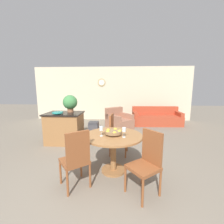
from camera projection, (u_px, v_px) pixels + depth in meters
name	position (u px, v px, depth m)	size (l,w,h in m)	color
ground_plane	(89.00, 195.00, 2.37)	(24.00, 24.00, 0.00)	gray
wall_back	(112.00, 94.00, 7.70)	(8.00, 0.09, 2.70)	beige
dining_table	(113.00, 143.00, 2.96)	(1.15, 1.15, 0.77)	#9E6B3D
dining_chair_near_left	(76.00, 157.00, 2.45)	(0.59, 0.59, 1.02)	brown
dining_chair_near_right	(147.00, 160.00, 2.36)	(0.59, 0.59, 1.02)	brown
dining_chair_far_side	(116.00, 133.00, 3.76)	(0.47, 0.47, 1.02)	brown
fruit_bowl	(113.00, 132.00, 2.92)	(0.33, 0.33, 0.11)	olive
wine_glass_left	(101.00, 129.00, 2.84)	(0.07, 0.07, 0.19)	silver
wine_glass_right	(124.00, 130.00, 2.77)	(0.07, 0.07, 0.19)	silver
kitchen_island	(65.00, 128.00, 4.57)	(1.07, 0.81, 0.92)	#9E6B3D
teal_bowl	(58.00, 113.00, 4.29)	(0.30, 0.30, 0.06)	teal
potted_plant	(70.00, 103.00, 4.60)	(0.44, 0.44, 0.52)	#A36642
trash_bin	(94.00, 132.00, 4.69)	(0.29, 0.31, 0.62)	#47474C
couch	(156.00, 118.00, 6.82)	(2.16, 1.00, 0.79)	#B24228
armchair	(119.00, 121.00, 6.20)	(1.23, 1.24, 0.84)	#A87056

